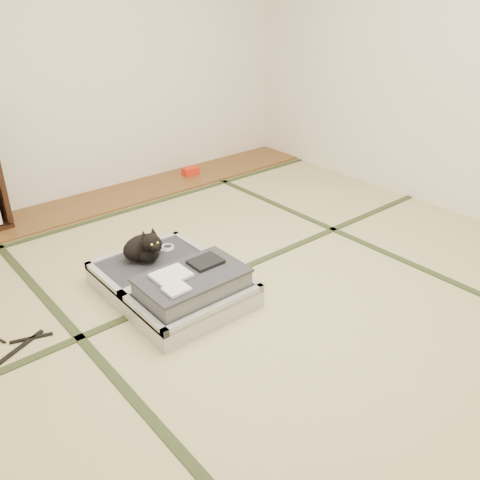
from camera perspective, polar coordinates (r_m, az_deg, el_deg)
floor at (r=2.97m, az=3.62°, el=-6.95°), size 4.50×4.50×0.00m
wood_strip at (r=4.46m, az=-14.31°, el=4.54°), size 4.00×0.50×0.02m
red_item at (r=4.85m, az=-5.59°, el=7.73°), size 0.15×0.10×0.07m
room_shell at (r=2.47m, az=4.69°, el=22.36°), size 4.50×4.50×4.50m
tatami_borders at (r=3.29m, az=-2.28°, el=-3.18°), size 4.00×4.50×0.01m
suitcase at (r=2.98m, az=-7.27°, el=-4.88°), size 0.67×0.89×0.26m
cat at (r=3.14m, az=-10.64°, el=-0.81°), size 0.30×0.30×0.24m
cable_coil at (r=3.28m, az=-8.19°, el=-0.83°), size 0.09×0.09×0.02m
hanger at (r=2.85m, az=-24.59°, el=-11.28°), size 0.43×0.29×0.01m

